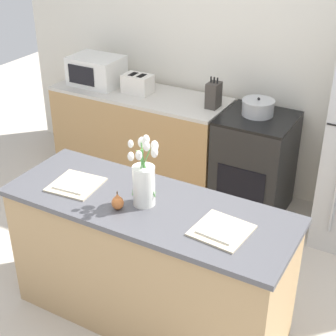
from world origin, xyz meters
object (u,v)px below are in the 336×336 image
object	(u,v)px
plate_setting_left	(76,184)
knife_block	(214,95)
flower_vase	(144,180)
toaster	(138,84)
plate_setting_right	(222,230)
microwave	(97,71)
cooking_pot	(258,107)
pear_figurine	(118,202)
stove_range	(254,164)

from	to	relation	value
plate_setting_left	knife_block	bearing A→B (deg)	83.60
flower_vase	toaster	distance (m)	1.92
plate_setting_right	microwave	world-z (taller)	microwave
cooking_pot	plate_setting_right	bearing A→B (deg)	-75.80
plate_setting_left	knife_block	xyz separation A→B (m)	(0.19, 1.65, 0.08)
flower_vase	knife_block	xyz separation A→B (m)	(-0.30, 1.62, -0.07)
toaster	knife_block	bearing A→B (deg)	1.28
flower_vase	pear_figurine	bearing A→B (deg)	-130.48
flower_vase	knife_block	size ratio (longest dim) A/B	1.62
toaster	stove_range	bearing A→B (deg)	0.39
flower_vase	plate_setting_left	size ratio (longest dim) A/B	1.38
pear_figurine	knife_block	distance (m)	1.76
flower_vase	plate_setting_left	world-z (taller)	flower_vase
pear_figurine	toaster	size ratio (longest dim) A/B	0.42
toaster	cooking_pot	size ratio (longest dim) A/B	1.03
cooking_pot	plate_setting_left	bearing A→B (deg)	-108.96
pear_figurine	knife_block	size ratio (longest dim) A/B	0.44
plate_setting_right	plate_setting_left	bearing A→B (deg)	180.00
plate_setting_right	cooking_pot	xyz separation A→B (m)	(-0.43, 1.68, 0.04)
microwave	cooking_pot	bearing A→B (deg)	1.44
stove_range	cooking_pot	xyz separation A→B (m)	(-0.02, 0.04, 0.51)
flower_vase	plate_setting_right	world-z (taller)	flower_vase
flower_vase	microwave	size ratio (longest dim) A/B	0.91
stove_range	plate_setting_left	size ratio (longest dim) A/B	2.81
flower_vase	plate_setting_left	distance (m)	0.51
stove_range	toaster	distance (m)	1.29
pear_figurine	plate_setting_right	xyz separation A→B (m)	(0.62, 0.09, -0.04)
microwave	knife_block	xyz separation A→B (m)	(1.22, 0.01, -0.02)
stove_range	cooking_pot	world-z (taller)	cooking_pot
cooking_pot	toaster	bearing A→B (deg)	-177.62
microwave	pear_figurine	bearing A→B (deg)	-50.71
toaster	pear_figurine	bearing A→B (deg)	-61.08
cooking_pot	microwave	size ratio (longest dim) A/B	0.56
plate_setting_left	cooking_pot	bearing A→B (deg)	71.04
pear_figurine	cooking_pot	distance (m)	1.79
toaster	microwave	bearing A→B (deg)	179.10
toaster	microwave	world-z (taller)	microwave
flower_vase	toaster	size ratio (longest dim) A/B	1.56
knife_block	cooking_pot	bearing A→B (deg)	4.49
stove_range	flower_vase	world-z (taller)	flower_vase
pear_figurine	cooking_pot	world-z (taller)	cooking_pot
plate_setting_left	flower_vase	bearing A→B (deg)	3.79
toaster	cooking_pot	xyz separation A→B (m)	(1.15, 0.05, -0.02)
toaster	knife_block	size ratio (longest dim) A/B	1.04
toaster	cooking_pot	world-z (taller)	toaster
plate_setting_left	knife_block	distance (m)	1.67
knife_block	plate_setting_left	bearing A→B (deg)	-96.40
cooking_pot	flower_vase	bearing A→B (deg)	-93.09
stove_range	toaster	world-z (taller)	toaster
toaster	microwave	xyz separation A→B (m)	(-0.47, 0.01, 0.05)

